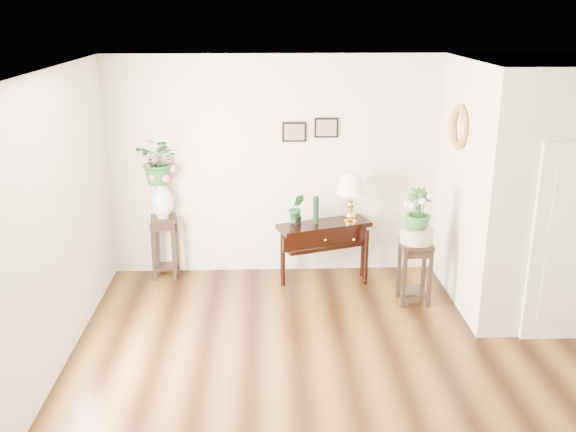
{
  "coord_description": "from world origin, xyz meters",
  "views": [
    {
      "loc": [
        -1.02,
        -5.17,
        3.33
      ],
      "look_at": [
        -0.78,
        1.3,
        1.22
      ],
      "focal_mm": 40.0,
      "sensor_mm": 36.0,
      "label": 1
    }
  ],
  "objects_px": {
    "plant_stand_b": "(414,272)",
    "console_table": "(324,252)",
    "table_lamp": "(351,196)",
    "plant_stand_a": "(165,247)"
  },
  "relations": [
    {
      "from": "console_table",
      "to": "plant_stand_a",
      "type": "relative_size",
      "value": 1.43
    },
    {
      "from": "table_lamp",
      "to": "plant_stand_a",
      "type": "bearing_deg",
      "value": 174.79
    },
    {
      "from": "plant_stand_b",
      "to": "console_table",
      "type": "bearing_deg",
      "value": 146.64
    },
    {
      "from": "table_lamp",
      "to": "plant_stand_a",
      "type": "distance_m",
      "value": 2.46
    },
    {
      "from": "table_lamp",
      "to": "plant_stand_b",
      "type": "relative_size",
      "value": 0.86
    },
    {
      "from": "table_lamp",
      "to": "plant_stand_a",
      "type": "height_order",
      "value": "table_lamp"
    },
    {
      "from": "console_table",
      "to": "plant_stand_b",
      "type": "xyz_separation_m",
      "value": [
        1.0,
        -0.66,
        -0.01
      ]
    },
    {
      "from": "plant_stand_a",
      "to": "table_lamp",
      "type": "bearing_deg",
      "value": -5.21
    },
    {
      "from": "plant_stand_a",
      "to": "plant_stand_b",
      "type": "height_order",
      "value": "plant_stand_a"
    },
    {
      "from": "console_table",
      "to": "plant_stand_a",
      "type": "distance_m",
      "value": 2.03
    }
  ]
}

